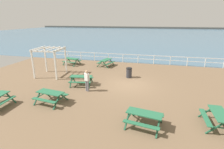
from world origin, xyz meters
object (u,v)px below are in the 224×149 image
object	(u,v)px
picnic_table_near_right	(50,95)
visitor	(87,79)
litter_bin	(129,73)
picnic_table_seaward	(219,117)
picnic_table_mid_centre	(81,78)
lattice_pergola	(49,55)
picnic_table_near_left	(106,61)
picnic_table_corner	(72,60)
picnic_table_far_left	(144,116)

from	to	relation	value
picnic_table_near_right	visitor	size ratio (longest dim) A/B	1.20
litter_bin	picnic_table_seaward	bearing A→B (deg)	-50.11
picnic_table_seaward	litter_bin	bearing A→B (deg)	39.35
picnic_table_mid_centre	visitor	distance (m)	1.52
picnic_table_near_right	lattice_pergola	world-z (taller)	lattice_pergola
litter_bin	visitor	bearing A→B (deg)	-123.06
litter_bin	picnic_table_near_right	bearing A→B (deg)	-123.15
picnic_table_mid_centre	visitor	bearing A→B (deg)	-58.76
picnic_table_near_left	picnic_table_near_right	world-z (taller)	same
picnic_table_near_left	picnic_table_corner	xyz separation A→B (m)	(-4.20, -0.32, 0.00)
lattice_pergola	litter_bin	world-z (taller)	lattice_pergola
picnic_table_near_right	picnic_table_corner	bearing A→B (deg)	116.88
picnic_table_near_right	lattice_pergola	size ratio (longest dim) A/B	0.73
picnic_table_seaward	picnic_table_near_left	bearing A→B (deg)	40.37
picnic_table_far_left	litter_bin	size ratio (longest dim) A/B	2.15
lattice_pergola	litter_bin	bearing A→B (deg)	4.68
picnic_table_corner	lattice_pergola	bearing A→B (deg)	-77.24
picnic_table_near_left	lattice_pergola	world-z (taller)	lattice_pergola
picnic_table_seaward	picnic_table_corner	size ratio (longest dim) A/B	0.87
picnic_table_mid_centre	picnic_table_seaward	world-z (taller)	same
picnic_table_far_left	litter_bin	xyz separation A→B (m)	(-1.95, 7.63, -0.10)
picnic_table_near_right	picnic_table_seaward	bearing A→B (deg)	6.26
picnic_table_near_left	picnic_table_near_right	bearing A→B (deg)	-171.68
picnic_table_near_left	litter_bin	bearing A→B (deg)	-123.63
picnic_table_near_right	lattice_pergola	distance (m)	6.35
picnic_table_mid_centre	picnic_table_seaward	size ratio (longest dim) A/B	1.12
visitor	lattice_pergola	size ratio (longest dim) A/B	0.61
picnic_table_mid_centre	picnic_table_corner	distance (m)	7.26
picnic_table_near_left	picnic_table_far_left	bearing A→B (deg)	-141.33
picnic_table_near_right	visitor	bearing A→B (deg)	64.85
picnic_table_corner	lattice_pergola	distance (m)	4.64
picnic_table_corner	visitor	distance (m)	8.73
picnic_table_near_left	picnic_table_mid_centre	xyz separation A→B (m)	(-0.30, -6.44, 0.00)
visitor	lattice_pergola	bearing A→B (deg)	-97.35
picnic_table_near_right	lattice_pergola	bearing A→B (deg)	130.31
litter_bin	picnic_table_near_left	bearing A→B (deg)	132.77
picnic_table_mid_centre	picnic_table_corner	size ratio (longest dim) A/B	0.97
picnic_table_seaward	lattice_pergola	size ratio (longest dim) A/B	0.67
lattice_pergola	litter_bin	distance (m)	7.74
picnic_table_far_left	lattice_pergola	size ratio (longest dim) A/B	0.75
visitor	litter_bin	size ratio (longest dim) A/B	1.75
picnic_table_seaward	lattice_pergola	bearing A→B (deg)	66.51
picnic_table_near_right	picnic_table_seaward	xyz separation A→B (m)	(9.85, -0.33, 0.00)
picnic_table_seaward	visitor	world-z (taller)	visitor
picnic_table_corner	visitor	bearing A→B (deg)	-43.04
visitor	picnic_table_corner	bearing A→B (deg)	-123.51
lattice_pergola	picnic_table_near_left	bearing A→B (deg)	43.98
picnic_table_near_left	lattice_pergola	size ratio (longest dim) A/B	0.77
picnic_table_near_left	picnic_table_seaward	size ratio (longest dim) A/B	1.16
picnic_table_corner	litter_bin	bearing A→B (deg)	-10.35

